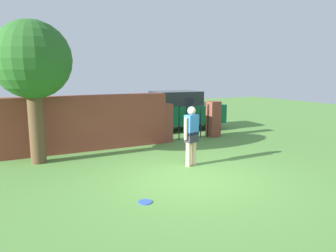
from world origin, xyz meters
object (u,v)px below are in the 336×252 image
Objects in this scene: person at (191,133)px; tree at (32,62)px; frisbee_blue at (145,202)px; car at (176,111)px.

tree is at bearing 131.46° from person.
tree is 2.41× the size of person.
person is 6.00× the size of frisbee_blue.
tree is at bearing -150.26° from car.
tree reaches higher than car.
person is at bearing -109.92° from car.
car is 15.96× the size of frisbee_blue.
car reaches higher than person.
frisbee_blue is (1.57, -3.95, -2.77)m from tree.
tree reaches higher than frisbee_blue.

